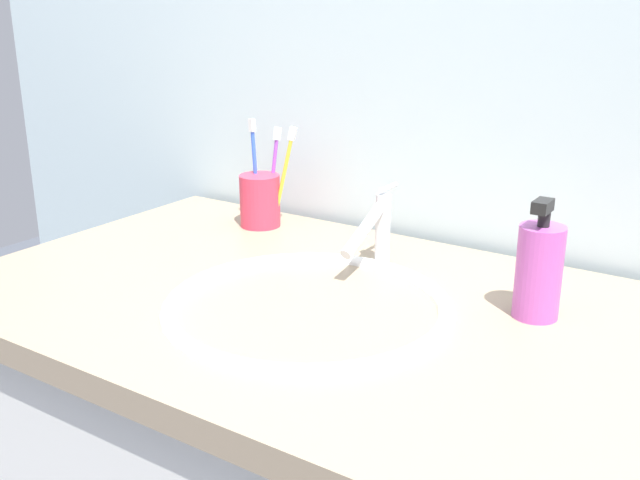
% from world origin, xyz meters
% --- Properties ---
extents(tiled_wall_back, '(2.35, 0.04, 2.40)m').
position_xyz_m(tiled_wall_back, '(0.00, 0.37, 1.20)').
color(tiled_wall_back, silver).
rests_on(tiled_wall_back, ground).
extents(sink_basin, '(0.41, 0.41, 0.12)m').
position_xyz_m(sink_basin, '(-0.03, -0.03, 0.84)').
color(sink_basin, white).
rests_on(sink_basin, vanity_counter).
extents(faucet, '(0.02, 0.16, 0.13)m').
position_xyz_m(faucet, '(-0.03, 0.16, 0.94)').
color(faucet, silver).
rests_on(faucet, sink_basin).
extents(toothbrush_cup, '(0.08, 0.08, 0.10)m').
position_xyz_m(toothbrush_cup, '(-0.32, 0.23, 0.93)').
color(toothbrush_cup, '#D8334C').
rests_on(toothbrush_cup, vanity_counter).
extents(toothbrush_purple, '(0.01, 0.04, 0.18)m').
position_xyz_m(toothbrush_purple, '(-0.31, 0.27, 0.98)').
color(toothbrush_purple, purple).
rests_on(toothbrush_purple, toothbrush_cup).
extents(toothbrush_blue, '(0.03, 0.02, 0.19)m').
position_xyz_m(toothbrush_blue, '(-0.34, 0.24, 0.99)').
color(toothbrush_blue, blue).
rests_on(toothbrush_blue, toothbrush_cup).
extents(toothbrush_yellow, '(0.05, 0.02, 0.19)m').
position_xyz_m(toothbrush_yellow, '(-0.27, 0.25, 0.99)').
color(toothbrush_yellow, yellow).
rests_on(toothbrush_yellow, toothbrush_cup).
extents(soap_dispenser, '(0.06, 0.06, 0.17)m').
position_xyz_m(soap_dispenser, '(0.24, 0.11, 0.94)').
color(soap_dispenser, '#B24CA5').
rests_on(soap_dispenser, vanity_counter).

